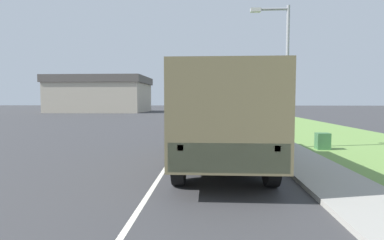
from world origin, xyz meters
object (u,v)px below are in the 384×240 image
at_px(car_nearest_ahead, 212,119).
at_px(car_third_ahead, 211,110).
at_px(lamp_post, 282,61).
at_px(car_second_ahead, 212,113).
at_px(car_fourth_ahead, 194,108).
at_px(military_truck, 221,114).
at_px(car_farthest_ahead, 196,106).

bearing_deg(car_nearest_ahead, car_third_ahead, 89.78).
height_order(car_third_ahead, lamp_post, lamp_post).
bearing_deg(lamp_post, car_second_ahead, 98.10).
distance_m(car_nearest_ahead, car_fourth_ahead, 36.42).
bearing_deg(military_truck, car_third_ahead, 90.14).
distance_m(military_truck, car_farthest_ahead, 62.17).
relative_size(car_third_ahead, car_farthest_ahead, 1.21).
relative_size(military_truck, lamp_post, 1.32).
relative_size(car_nearest_ahead, car_third_ahead, 0.95).
xyz_separation_m(car_third_ahead, lamp_post, (2.87, -32.74, 3.17)).
distance_m(car_second_ahead, car_third_ahead, 12.54).
bearing_deg(military_truck, car_nearest_ahead, 90.88).
bearing_deg(car_third_ahead, car_farthest_ahead, 97.79).
height_order(car_nearest_ahead, car_third_ahead, car_nearest_ahead).
bearing_deg(lamp_post, car_farthest_ahead, 96.23).
bearing_deg(lamp_post, car_fourth_ahead, 97.81).
relative_size(car_third_ahead, lamp_post, 0.80).
xyz_separation_m(military_truck, car_second_ahead, (-0.09, 23.87, -0.92)).
relative_size(military_truck, car_farthest_ahead, 2.00).
bearing_deg(car_second_ahead, lamp_post, -81.90).
relative_size(car_second_ahead, car_fourth_ahead, 1.00).
distance_m(car_second_ahead, lamp_post, 20.63).
distance_m(car_third_ahead, car_fourth_ahead, 12.04).
distance_m(car_third_ahead, lamp_post, 33.02).
bearing_deg(car_nearest_ahead, car_farthest_ahead, 93.88).
bearing_deg(car_nearest_ahead, military_truck, -89.12).
xyz_separation_m(car_second_ahead, car_fourth_ahead, (-3.21, 24.14, -0.05)).
bearing_deg(car_third_ahead, car_second_ahead, -90.02).
bearing_deg(car_farthest_ahead, car_nearest_ahead, -86.12).
bearing_deg(car_fourth_ahead, car_second_ahead, -82.42).
distance_m(military_truck, car_fourth_ahead, 48.14).
xyz_separation_m(car_second_ahead, car_farthest_ahead, (-3.50, 38.20, 0.00)).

